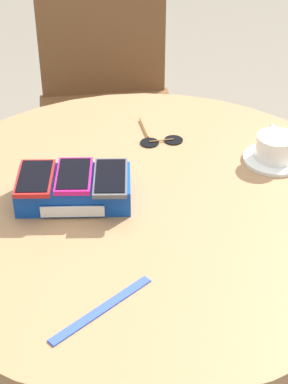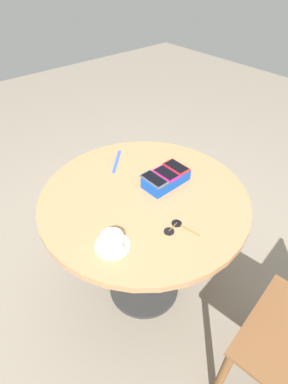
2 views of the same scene
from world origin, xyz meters
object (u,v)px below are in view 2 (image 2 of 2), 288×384
(phone_red, at_px, (176,167))
(phone_magenta, at_px, (166,174))
(phone_gray, at_px, (154,179))
(coffee_cup, at_px, (113,241))
(round_table, at_px, (144,215))
(lanyard_strap, at_px, (117,161))
(phone_box, at_px, (166,179))
(sunglasses, at_px, (175,228))
(saucer, at_px, (113,246))

(phone_red, distance_m, phone_magenta, 0.07)
(phone_red, relative_size, phone_gray, 0.95)
(phone_magenta, bearing_deg, coffee_cup, 19.75)
(round_table, xyz_separation_m, phone_red, (-0.21, -0.01, 0.18))
(coffee_cup, height_order, lanyard_strap, coffee_cup)
(round_table, height_order, phone_magenta, phone_magenta)
(phone_magenta, xyz_separation_m, phone_gray, (0.07, -0.01, -0.00))
(phone_box, bearing_deg, sunglasses, 53.94)
(round_table, bearing_deg, lanyard_strap, -102.61)
(phone_gray, xyz_separation_m, sunglasses, (0.10, 0.24, -0.06))
(saucer, bearing_deg, phone_box, -160.23)
(phone_red, height_order, phone_magenta, same)
(phone_magenta, height_order, phone_gray, phone_magenta)
(phone_box, height_order, phone_red, phone_red)
(saucer, height_order, coffee_cup, coffee_cup)
(phone_box, relative_size, sunglasses, 1.72)
(phone_box, relative_size, phone_red, 1.82)
(phone_magenta, relative_size, sunglasses, 0.93)
(coffee_cup, distance_m, lanyard_strap, 0.56)
(sunglasses, bearing_deg, phone_red, -135.41)
(saucer, xyz_separation_m, coffee_cup, (-0.00, 0.00, 0.03))
(phone_box, distance_m, phone_gray, 0.08)
(coffee_cup, bearing_deg, sunglasses, 161.44)
(lanyard_strap, relative_size, sunglasses, 1.58)
(round_table, relative_size, sunglasses, 7.32)
(phone_red, bearing_deg, sunglasses, 44.59)
(phone_box, relative_size, lanyard_strap, 1.09)
(round_table, xyz_separation_m, phone_box, (-0.14, -0.00, 0.15))
(phone_gray, bearing_deg, sunglasses, 67.36)
(coffee_cup, relative_size, lanyard_strap, 0.56)
(round_table, bearing_deg, coffee_cup, 28.17)
(phone_red, distance_m, phone_gray, 0.14)
(phone_red, distance_m, coffee_cup, 0.51)
(phone_gray, bearing_deg, saucer, 23.86)
(coffee_cup, bearing_deg, phone_gray, -155.71)
(saucer, xyz_separation_m, sunglasses, (-0.24, 0.08, -0.00))
(phone_box, height_order, coffee_cup, coffee_cup)
(phone_magenta, distance_m, phone_gray, 0.07)
(phone_box, xyz_separation_m, phone_gray, (0.07, -0.00, 0.03))
(phone_gray, distance_m, saucer, 0.38)
(round_table, xyz_separation_m, lanyard_strap, (-0.07, -0.30, 0.12))
(phone_gray, xyz_separation_m, coffee_cup, (0.34, 0.15, -0.02))
(lanyard_strap, height_order, sunglasses, sunglasses)
(phone_magenta, bearing_deg, saucer, 19.37)
(round_table, distance_m, phone_gray, 0.19)
(coffee_cup, relative_size, sunglasses, 0.89)
(round_table, relative_size, phone_magenta, 7.90)
(phone_gray, bearing_deg, phone_box, 177.88)
(round_table, height_order, lanyard_strap, lanyard_strap)
(phone_gray, bearing_deg, lanyard_strap, -90.53)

